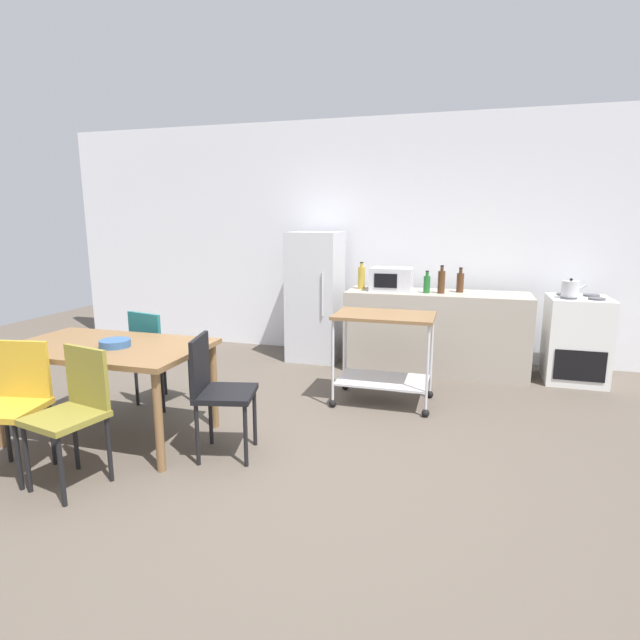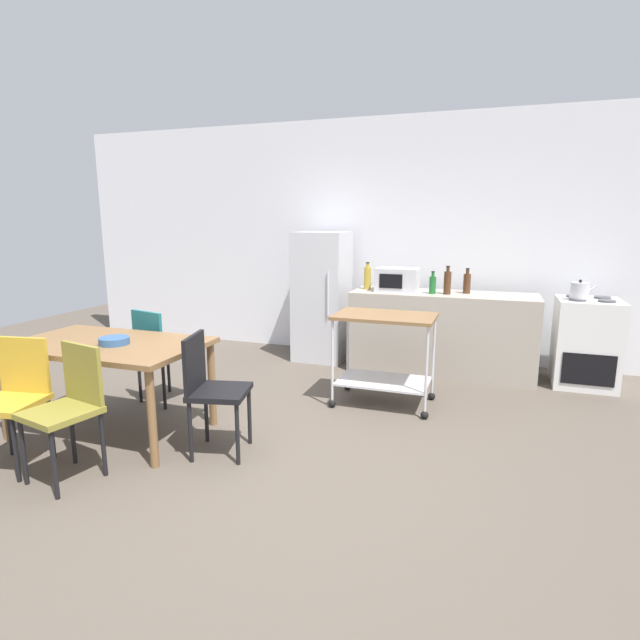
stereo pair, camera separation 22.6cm
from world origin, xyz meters
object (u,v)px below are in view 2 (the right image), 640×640
at_px(fruit_bowl, 114,341).
at_px(bottle_soda, 433,285).
at_px(chair_black, 211,385).
at_px(microwave, 397,280).
at_px(kitchen_cart, 384,344).
at_px(chair_olive, 69,403).
at_px(bottle_wine, 447,282).
at_px(refrigerator, 322,296).
at_px(chair_teal, 159,349).
at_px(bottle_olive_oil, 467,283).
at_px(kettle, 580,290).
at_px(bottle_vinegar, 367,278).
at_px(dining_table, 108,352).
at_px(chair_mustard, 14,393).
at_px(stove_oven, 586,343).

bearing_deg(fruit_bowl, bottle_soda, 49.68).
height_order(chair_black, bottle_soda, bottle_soda).
bearing_deg(bottle_soda, microwave, 168.07).
bearing_deg(kitchen_cart, chair_olive, -129.74).
relative_size(kitchen_cart, bottle_wine, 2.96).
relative_size(refrigerator, fruit_bowl, 6.78).
bearing_deg(chair_teal, chair_black, 157.32).
bearing_deg(kitchen_cart, bottle_olive_oil, 63.38).
relative_size(chair_black, kettle, 3.71).
height_order(bottle_vinegar, fruit_bowl, bottle_vinegar).
bearing_deg(chair_black, dining_table, 73.91).
bearing_deg(bottle_soda, chair_mustard, -128.32).
bearing_deg(chair_mustard, dining_table, 60.47).
relative_size(bottle_wine, kettle, 1.28).
xyz_separation_m(bottle_soda, kettle, (1.44, 0.01, -0.00)).
xyz_separation_m(refrigerator, kitchen_cart, (1.05, -1.31, -0.20)).
distance_m(chair_olive, chair_black, 0.93).
distance_m(chair_olive, refrigerator, 3.38).
relative_size(chair_olive, chair_black, 1.00).
height_order(bottle_olive_oil, fruit_bowl, bottle_olive_oil).
relative_size(bottle_vinegar, fruit_bowl, 1.36).
relative_size(dining_table, chair_olive, 1.69).
relative_size(chair_mustard, bottle_olive_oil, 3.23).
distance_m(chair_black, bottle_vinegar, 2.73).
distance_m(chair_black, fruit_bowl, 0.89).
xyz_separation_m(chair_teal, chair_mustard, (-0.19, -1.34, 0.00)).
xyz_separation_m(chair_black, refrigerator, (-0.07, 2.70, 0.26)).
xyz_separation_m(dining_table, chair_teal, (-0.05, 0.69, -0.15)).
xyz_separation_m(chair_teal, kitchen_cart, (1.98, 0.65, 0.05)).
xyz_separation_m(refrigerator, kettle, (2.78, -0.18, 0.23)).
relative_size(dining_table, chair_black, 1.69).
height_order(chair_mustard, bottle_vinegar, bottle_vinegar).
height_order(refrigerator, microwave, refrigerator).
bearing_deg(bottle_wine, dining_table, -133.84).
xyz_separation_m(chair_olive, chair_black, (0.69, 0.61, 0.00)).
height_order(microwave, bottle_wine, bottle_wine).
relative_size(chair_teal, bottle_olive_oil, 3.23).
bearing_deg(stove_oven, bottle_soda, -175.91).
relative_size(chair_olive, kettle, 3.71).
xyz_separation_m(bottle_vinegar, bottle_soda, (0.76, -0.13, -0.03)).
bearing_deg(bottle_wine, chair_black, -119.31).
bearing_deg(chair_black, chair_olive, 118.64).
xyz_separation_m(bottle_olive_oil, kettle, (1.09, -0.14, -0.01)).
bearing_deg(kettle, chair_mustard, -141.33).
relative_size(chair_olive, bottle_olive_oil, 3.23).
bearing_deg(bottle_soda, stove_oven, 4.09).
bearing_deg(dining_table, bottle_soda, 47.90).
xyz_separation_m(chair_olive, chair_teal, (-0.31, 1.36, 0.00)).
xyz_separation_m(microwave, fruit_bowl, (-1.71, -2.58, -0.25)).
xyz_separation_m(bottle_vinegar, fruit_bowl, (-1.36, -2.62, -0.26)).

